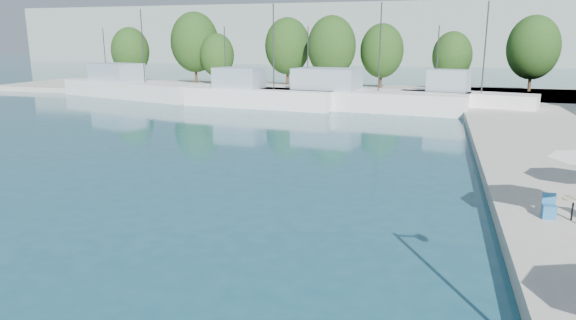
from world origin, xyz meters
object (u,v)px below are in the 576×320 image
(trawler_01, at_px, (131,88))
(trawler_03, at_px, (352,98))
(trawler_04, at_px, (464,100))
(trawler_02, at_px, (256,96))

(trawler_01, xyz_separation_m, trawler_03, (26.34, -3.20, -0.00))
(trawler_01, height_order, trawler_04, same)
(trawler_02, xyz_separation_m, trawler_03, (9.34, 1.20, -0.00))
(trawler_02, xyz_separation_m, trawler_04, (19.63, 2.07, 0.00))
(trawler_02, bearing_deg, trawler_04, 12.55)
(trawler_04, bearing_deg, trawler_03, -160.40)
(trawler_01, xyz_separation_m, trawler_02, (17.00, -4.40, 0.00))
(trawler_02, height_order, trawler_04, same)
(trawler_02, bearing_deg, trawler_03, 13.83)
(trawler_03, xyz_separation_m, trawler_04, (10.29, 0.87, 0.01))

